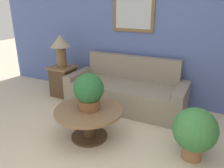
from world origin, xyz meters
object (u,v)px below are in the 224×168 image
(couch_main, at_px, (126,91))
(potted_plant_on_table, at_px, (89,91))
(coffee_table, at_px, (89,117))
(potted_plant_floor, at_px, (195,131))
(table_lamp, at_px, (61,46))
(side_table, at_px, (63,81))

(couch_main, bearing_deg, potted_plant_on_table, -92.52)
(couch_main, bearing_deg, coffee_table, -92.80)
(coffee_table, bearing_deg, potted_plant_on_table, 67.27)
(couch_main, relative_size, potted_plant_floor, 3.24)
(coffee_table, distance_m, table_lamp, 1.91)
(coffee_table, xyz_separation_m, potted_plant_floor, (1.42, 0.19, 0.06))
(potted_plant_on_table, bearing_deg, coffee_table, -112.73)
(potted_plant_on_table, height_order, potted_plant_floor, potted_plant_on_table)
(couch_main, height_order, coffee_table, couch_main)
(coffee_table, relative_size, potted_plant_on_table, 1.86)
(side_table, relative_size, potted_plant_on_table, 1.22)
(potted_plant_on_table, bearing_deg, couch_main, 87.48)
(couch_main, xyz_separation_m, side_table, (-1.41, -0.09, 0.02))
(potted_plant_floor, bearing_deg, table_lamp, 161.16)
(coffee_table, distance_m, potted_plant_floor, 1.43)
(coffee_table, bearing_deg, couch_main, 87.20)
(side_table, bearing_deg, potted_plant_on_table, -39.49)
(side_table, distance_m, potted_plant_on_table, 1.80)
(side_table, distance_m, table_lamp, 0.75)
(potted_plant_on_table, bearing_deg, table_lamp, 140.51)
(table_lamp, relative_size, potted_plant_floor, 0.96)
(side_table, xyz_separation_m, potted_plant_floor, (2.77, -0.94, 0.06))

